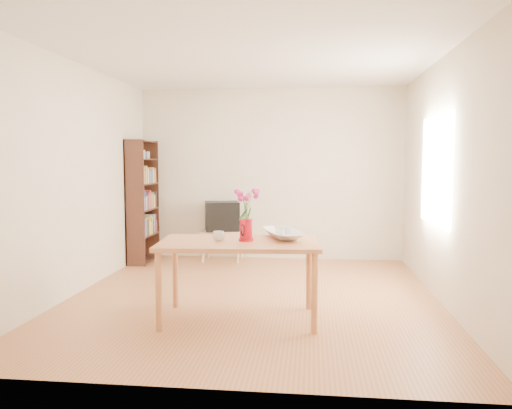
# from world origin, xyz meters

# --- Properties ---
(room) EXTENTS (4.50, 4.50, 4.50)m
(room) POSITION_xyz_m (0.03, 0.00, 1.30)
(room) COLOR #9B5D37
(room) RESTS_ON ground
(table) EXTENTS (1.54, 0.95, 0.75)m
(table) POSITION_xyz_m (-0.04, -0.79, 0.67)
(table) COLOR #AF663C
(table) RESTS_ON ground
(tv_stand) EXTENTS (0.60, 0.45, 0.46)m
(tv_stand) POSITION_xyz_m (-0.70, 1.97, 0.39)
(tv_stand) COLOR tan
(tv_stand) RESTS_ON ground
(bookshelf) EXTENTS (0.28, 0.70, 1.80)m
(bookshelf) POSITION_xyz_m (-1.85, 1.75, 0.84)
(bookshelf) COLOR black
(bookshelf) RESTS_ON ground
(pitcher) EXTENTS (0.14, 0.21, 0.21)m
(pitcher) POSITION_xyz_m (0.02, -0.77, 0.84)
(pitcher) COLOR red
(pitcher) RESTS_ON table
(flowers) EXTENTS (0.24, 0.24, 0.33)m
(flowers) POSITION_xyz_m (0.02, -0.77, 1.11)
(flowers) COLOR #D5328C
(flowers) RESTS_ON pitcher
(mug) EXTENTS (0.16, 0.16, 0.09)m
(mug) POSITION_xyz_m (-0.23, -0.78, 0.79)
(mug) COLOR white
(mug) RESTS_ON table
(bowl) EXTENTS (0.60, 0.60, 0.44)m
(bowl) POSITION_xyz_m (0.36, -0.54, 0.97)
(bowl) COLOR white
(bowl) RESTS_ON table
(teacup_a) EXTENTS (0.09, 0.09, 0.07)m
(teacup_a) POSITION_xyz_m (0.32, -0.54, 0.93)
(teacup_a) COLOR white
(teacup_a) RESTS_ON bowl
(teacup_b) EXTENTS (0.09, 0.09, 0.06)m
(teacup_b) POSITION_xyz_m (0.40, -0.52, 0.93)
(teacup_b) COLOR white
(teacup_b) RESTS_ON bowl
(television) EXTENTS (0.59, 0.56, 0.43)m
(television) POSITION_xyz_m (-0.70, 1.98, 0.68)
(television) COLOR black
(television) RESTS_ON tv_stand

